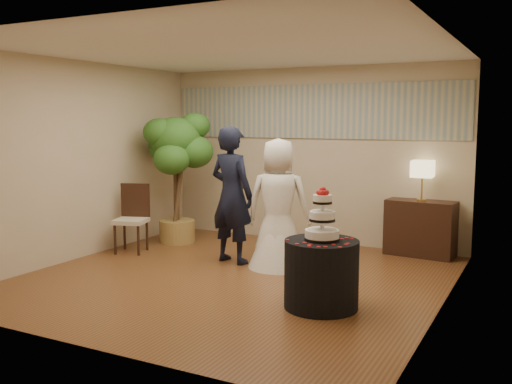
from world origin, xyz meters
The scene contains 15 objects.
floor centered at (0.00, 0.00, 0.00)m, with size 5.00×5.00×0.00m, color brown.
ceiling centered at (0.00, 0.00, 2.80)m, with size 5.00×5.00×0.00m, color white.
wall_back centered at (0.00, 2.50, 1.40)m, with size 5.00×0.06×2.80m, color #C6B393.
wall_front centered at (0.00, -2.50, 1.40)m, with size 5.00×0.06×2.80m, color #C6B393.
wall_left centered at (-2.50, 0.00, 1.40)m, with size 0.06×5.00×2.80m, color #C6B393.
wall_right centered at (2.50, 0.00, 1.40)m, with size 0.06×5.00×2.80m, color #C6B393.
mural_border centered at (0.00, 2.48, 2.10)m, with size 4.90×0.02×0.85m, color #9BA192.
groom centered at (-0.43, 0.70, 0.94)m, with size 0.69×0.45×1.89m, color black.
bride centered at (0.26, 0.75, 0.87)m, with size 0.85×0.81×1.73m, color white.
cake_table centered at (1.37, -0.55, 0.36)m, with size 0.78×0.78×0.72m, color black.
wedding_cake centered at (1.37, -0.55, 1.01)m, with size 0.36×0.36×0.56m, color white, non-canonical shape.
console centered at (1.81, 2.30, 0.41)m, with size 0.97×0.43×0.81m, color black.
table_lamp centered at (1.81, 2.30, 1.10)m, with size 0.30×0.30×0.58m, color beige, non-canonical shape.
ficus_tree centered at (-1.86, 1.41, 1.06)m, with size 1.01×1.01×2.13m, color #2E611E, non-canonical shape.
side_chair centered at (-2.06, 0.52, 0.51)m, with size 0.46×0.48×1.02m, color black, non-canonical shape.
Camera 1 is at (3.44, -6.04, 1.97)m, focal length 40.00 mm.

